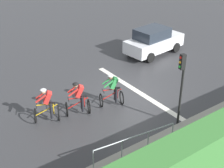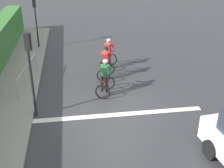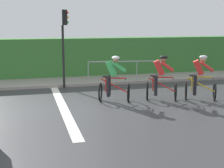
# 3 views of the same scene
# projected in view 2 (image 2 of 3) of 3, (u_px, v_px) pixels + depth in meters

# --- Properties ---
(ground_plane) EXTENTS (80.00, 80.00, 0.00)m
(ground_plane) POSITION_uv_depth(u_px,v_px,m) (117.00, 112.00, 11.63)
(ground_plane) COLOR #333335
(sidewalk_kerb) EXTENTS (2.80, 23.67, 0.12)m
(sidewalk_kerb) POSITION_uv_depth(u_px,v_px,m) (5.00, 96.00, 12.76)
(sidewalk_kerb) COLOR gray
(sidewalk_kerb) RESTS_ON ground
(road_marking_stop_line) EXTENTS (7.00, 0.30, 0.01)m
(road_marking_stop_line) POSITION_uv_depth(u_px,v_px,m) (118.00, 115.00, 11.44)
(road_marking_stop_line) COLOR silver
(road_marking_stop_line) RESTS_ON ground
(cyclist_lead) EXTENTS (1.08, 1.27, 1.66)m
(cyclist_lead) POSITION_uv_depth(u_px,v_px,m) (108.00, 55.00, 15.58)
(cyclist_lead) COLOR black
(cyclist_lead) RESTS_ON ground
(cyclist_second) EXTENTS (1.04, 1.26, 1.66)m
(cyclist_second) POSITION_uv_depth(u_px,v_px,m) (106.00, 64.00, 14.29)
(cyclist_second) COLOR black
(cyclist_second) RESTS_ON ground
(cyclist_mid) EXTENTS (1.02, 1.25, 1.66)m
(cyclist_mid) POSITION_uv_depth(u_px,v_px,m) (105.00, 78.00, 12.72)
(cyclist_mid) COLOR black
(cyclist_mid) RESTS_ON ground
(traffic_light_near_crossing) EXTENTS (0.24, 0.31, 3.34)m
(traffic_light_near_crossing) POSITION_uv_depth(u_px,v_px,m) (30.00, 63.00, 10.49)
(traffic_light_near_crossing) COLOR black
(traffic_light_near_crossing) RESTS_ON ground
(traffic_light_far_junction) EXTENTS (0.24, 0.31, 3.34)m
(traffic_light_far_junction) POSITION_uv_depth(u_px,v_px,m) (35.00, 15.00, 18.14)
(traffic_light_far_junction) COLOR black
(traffic_light_far_junction) RESTS_ON ground
(pedestrian_railing_kerbside) EXTENTS (0.50, 3.47, 1.03)m
(pedestrian_railing_kerbside) POSITION_uv_depth(u_px,v_px,m) (27.00, 70.00, 13.60)
(pedestrian_railing_kerbside) COLOR #999EA3
(pedestrian_railing_kerbside) RESTS_ON ground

